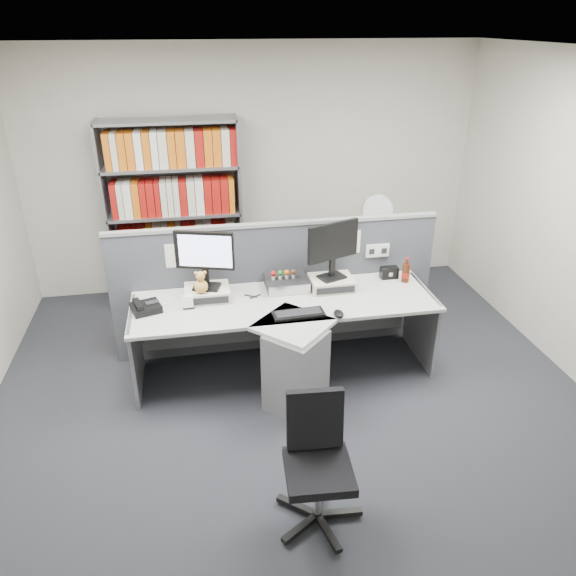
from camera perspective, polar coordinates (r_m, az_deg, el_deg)
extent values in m
plane|color=#2C2E34|center=(4.42, 1.57, -14.51)|extent=(5.50, 5.50, 0.00)
cube|color=beige|center=(6.26, -3.54, 12.01)|extent=(5.00, 0.04, 2.70)
cube|color=white|center=(3.35, 2.17, 23.03)|extent=(5.00, 5.50, 0.04)
cube|color=#45484F|center=(5.11, -1.21, -0.03)|extent=(3.00, 0.05, 1.25)
cube|color=#A7A7AC|center=(4.86, -1.28, 6.70)|extent=(3.00, 0.07, 0.03)
cube|color=white|center=(5.17, 9.28, 3.90)|extent=(0.22, 0.04, 0.12)
cube|color=white|center=(4.86, -11.76, 3.47)|extent=(0.16, 0.00, 0.22)
cube|color=white|center=(4.86, -7.05, 3.85)|extent=(0.16, 0.00, 0.22)
cube|color=white|center=(5.06, 6.67, 4.79)|extent=(0.16, 0.00, 0.22)
cube|color=beige|center=(4.69, -0.37, -1.45)|extent=(2.60, 0.80, 0.03)
cube|color=beige|center=(4.35, 0.55, -3.86)|extent=(0.74, 0.74, 0.03)
cube|color=gray|center=(4.44, 0.82, -8.65)|extent=(0.57, 0.57, 0.69)
cube|color=gray|center=(4.84, -15.54, -6.28)|extent=(0.03, 0.70, 0.72)
cube|color=gray|center=(5.21, 13.67, -3.58)|extent=(0.03, 0.70, 0.72)
cube|color=gray|center=(5.17, -1.06, -3.10)|extent=(2.50, 0.02, 0.45)
cube|color=beige|center=(4.75, -8.40, -0.51)|extent=(0.38, 0.30, 0.10)
cube|color=black|center=(4.62, -8.31, -1.33)|extent=(0.34, 0.01, 0.06)
cube|color=beige|center=(4.89, 4.55, 0.54)|extent=(0.38, 0.30, 0.10)
cube|color=black|center=(4.76, 5.00, -0.24)|extent=(0.34, 0.01, 0.06)
cube|color=black|center=(4.72, -8.45, 0.14)|extent=(0.26, 0.22, 0.02)
cube|color=black|center=(4.69, -8.52, 1.13)|extent=(0.06, 0.04, 0.18)
cube|color=black|center=(4.59, -8.72, 3.89)|extent=(0.49, 0.18, 0.33)
cube|color=#C4C9FD|center=(4.57, -8.64, 3.80)|extent=(0.43, 0.13, 0.28)
cube|color=black|center=(4.87, 4.57, 1.17)|extent=(0.27, 0.23, 0.02)
cube|color=black|center=(4.83, 4.61, 2.15)|extent=(0.06, 0.05, 0.18)
cube|color=black|center=(4.73, 4.72, 4.88)|extent=(0.48, 0.22, 0.33)
cube|color=#C4C9FD|center=(4.71, 4.69, 4.79)|extent=(0.42, 0.17, 0.28)
cube|color=black|center=(4.89, -0.17, 0.58)|extent=(0.37, 0.32, 0.10)
cube|color=silver|center=(4.74, 0.18, -0.26)|extent=(0.37, 0.01, 0.09)
cylinder|color=beige|center=(4.82, -1.53, 1.07)|extent=(0.03, 0.03, 0.03)
sphere|color=#A5140F|center=(4.80, -1.54, 1.53)|extent=(0.05, 0.05, 0.05)
cylinder|color=beige|center=(4.83, -0.83, 1.13)|extent=(0.03, 0.03, 0.03)
sphere|color=#19721E|center=(4.81, -0.83, 1.59)|extent=(0.05, 0.05, 0.05)
cylinder|color=beige|center=(4.84, -0.13, 1.18)|extent=(0.03, 0.03, 0.03)
sphere|color=orange|center=(4.82, -0.13, 1.64)|extent=(0.05, 0.05, 0.05)
cylinder|color=beige|center=(4.85, 0.57, 1.24)|extent=(0.03, 0.03, 0.03)
sphere|color=#593319|center=(4.83, 0.57, 1.69)|extent=(0.05, 0.05, 0.05)
cube|color=black|center=(4.45, 1.10, -2.72)|extent=(0.43, 0.18, 0.02)
cube|color=black|center=(4.44, 1.10, -2.56)|extent=(0.38, 0.13, 0.01)
ellipsoid|color=black|center=(4.45, 5.30, -2.68)|extent=(0.08, 0.12, 0.05)
cube|color=black|center=(4.65, -14.57, -2.00)|extent=(0.28, 0.26, 0.06)
cube|color=black|center=(4.62, -15.37, -1.63)|extent=(0.10, 0.19, 0.04)
cube|color=black|center=(4.65, -14.01, -1.47)|extent=(0.12, 0.09, 0.01)
cube|color=black|center=(4.63, -10.32, -1.96)|extent=(0.09, 0.06, 0.02)
cube|color=white|center=(4.59, -10.37, -1.45)|extent=(0.08, 0.03, 0.09)
cube|color=white|center=(4.62, -10.38, -1.24)|extent=(0.08, 0.03, 0.09)
sphere|color=gold|center=(4.63, -9.03, 0.16)|extent=(0.11, 0.11, 0.11)
sphere|color=gold|center=(4.59, -9.12, 1.24)|extent=(0.08, 0.08, 0.08)
sphere|color=gold|center=(4.57, -9.59, 1.52)|extent=(0.03, 0.03, 0.03)
sphere|color=gold|center=(4.57, -8.69, 1.60)|extent=(0.03, 0.03, 0.03)
cube|color=black|center=(5.16, 10.49, 1.60)|extent=(0.16, 0.09, 0.11)
cylinder|color=#3F190A|center=(5.09, 12.17, 1.55)|extent=(0.07, 0.07, 0.17)
cylinder|color=#A5140F|center=(5.10, 12.15, 1.35)|extent=(0.07, 0.07, 0.05)
cylinder|color=#3F190A|center=(5.05, 12.29, 2.70)|extent=(0.03, 0.03, 0.05)
cylinder|color=#A5140F|center=(5.04, 12.33, 3.02)|extent=(0.03, 0.03, 0.01)
cube|color=gray|center=(6.09, -18.21, 6.89)|extent=(0.03, 0.40, 2.00)
cube|color=gray|center=(6.05, -5.08, 7.99)|extent=(0.03, 0.40, 2.00)
cube|color=gray|center=(6.21, -11.67, 8.04)|extent=(1.40, 0.02, 2.00)
cube|color=gray|center=(6.40, -10.89, -0.84)|extent=(1.38, 0.40, 0.03)
cube|color=gray|center=(6.19, -11.28, 3.28)|extent=(1.38, 0.40, 0.03)
cube|color=gray|center=(6.02, -11.69, 7.66)|extent=(1.38, 0.40, 0.03)
cube|color=gray|center=(5.88, -12.14, 12.28)|extent=(1.38, 0.40, 0.03)
cube|color=gray|center=(5.79, -12.58, 16.68)|extent=(1.38, 0.40, 0.03)
cube|color=#A5140F|center=(6.29, -11.03, 0.62)|extent=(1.24, 0.28, 0.36)
cube|color=orange|center=(6.09, -11.44, 4.86)|extent=(1.24, 0.28, 0.36)
cube|color=beige|center=(5.93, -11.87, 9.36)|extent=(1.24, 0.28, 0.36)
cube|color=white|center=(5.81, -12.33, 14.07)|extent=(1.24, 0.28, 0.36)
cube|color=gray|center=(6.16, 8.76, 1.62)|extent=(0.45, 0.60, 0.70)
cube|color=black|center=(5.83, 9.79, 1.92)|extent=(0.40, 0.02, 0.28)
cube|color=black|center=(5.97, 9.56, -0.88)|extent=(0.40, 0.02, 0.28)
cylinder|color=white|center=(6.01, 9.00, 4.78)|extent=(0.19, 0.19, 0.03)
cylinder|color=white|center=(5.98, 9.07, 5.78)|extent=(0.03, 0.03, 0.19)
cylinder|color=white|center=(5.88, 9.31, 8.03)|extent=(0.32, 0.13, 0.32)
cylinder|color=silver|center=(5.90, 9.22, 8.12)|extent=(0.32, 0.12, 0.32)
cylinder|color=silver|center=(3.65, 3.13, -20.69)|extent=(0.04, 0.04, 0.35)
cube|color=black|center=(3.51, 3.21, -18.52)|extent=(0.44, 0.44, 0.06)
cube|color=black|center=(3.48, 2.82, -13.48)|extent=(0.36, 0.12, 0.41)
cube|color=black|center=(3.81, 5.62, -22.29)|extent=(0.27, 0.06, 0.04)
cylinder|color=black|center=(3.84, 7.29, -22.23)|extent=(0.04, 0.04, 0.03)
cube|color=black|center=(3.89, 3.45, -20.82)|extent=(0.14, 0.26, 0.04)
cylinder|color=black|center=(3.98, 3.69, -19.85)|extent=(0.04, 0.04, 0.03)
cube|color=black|center=(3.84, 0.78, -21.70)|extent=(0.23, 0.20, 0.04)
cylinder|color=black|center=(3.88, -0.70, -21.25)|extent=(0.04, 0.04, 0.03)
cube|color=black|center=(3.71, 1.16, -23.83)|extent=(0.25, 0.18, 0.04)
cylinder|color=black|center=(3.68, -0.17, -24.83)|extent=(0.04, 0.04, 0.03)
cube|color=black|center=(3.70, 4.29, -24.23)|extent=(0.11, 0.27, 0.04)
cylinder|color=black|center=(3.65, 5.15, -25.51)|extent=(0.04, 0.04, 0.03)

